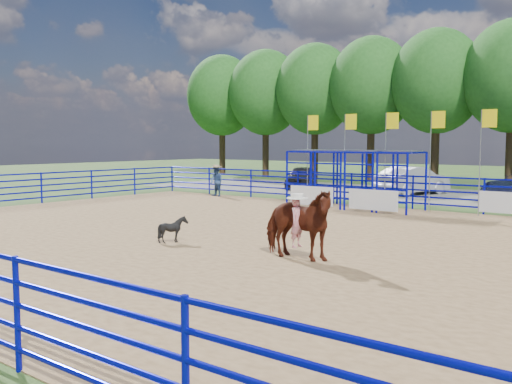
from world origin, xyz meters
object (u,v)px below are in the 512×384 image
(car_a, at_px, (302,177))
(car_b, at_px, (412,180))
(spectator_cowboy, at_px, (216,181))
(calf, at_px, (173,229))
(horse_and_rider, at_px, (297,222))

(car_a, distance_m, car_b, 7.26)
(spectator_cowboy, relative_size, car_a, 0.40)
(car_a, relative_size, car_b, 0.87)
(calf, xyz_separation_m, car_a, (-7.88, 18.84, 0.31))
(calf, xyz_separation_m, car_b, (-0.62, 19.05, 0.39))
(horse_and_rider, bearing_deg, calf, -177.02)
(horse_and_rider, xyz_separation_m, calf, (-4.17, -0.22, -0.55))
(spectator_cowboy, bearing_deg, car_a, 85.51)
(calf, height_order, car_a, car_a)
(horse_and_rider, height_order, car_a, horse_and_rider)
(calf, bearing_deg, spectator_cowboy, 20.74)
(horse_and_rider, bearing_deg, car_b, 104.28)
(calf, xyz_separation_m, spectator_cowboy, (-8.46, 11.38, 0.46))
(car_b, bearing_deg, spectator_cowboy, 60.39)
(horse_and_rider, relative_size, calf, 2.91)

